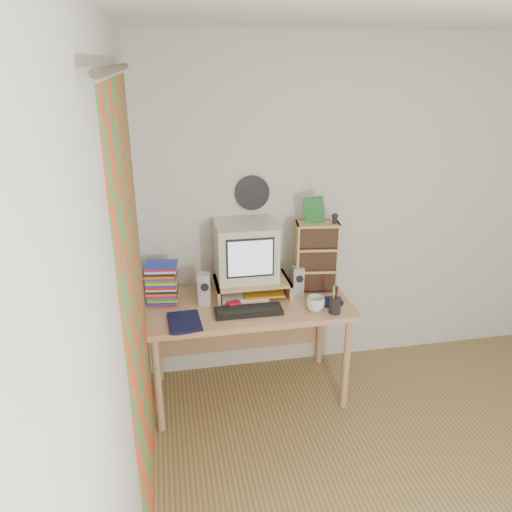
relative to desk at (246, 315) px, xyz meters
name	(u,v)px	position (x,y,z in m)	size (l,w,h in m)	color
back_wall	(372,210)	(1.03, 0.31, 0.63)	(3.50, 3.50, 0.00)	silver
left_wall	(121,362)	(-0.72, -1.44, 0.63)	(3.50, 3.50, 0.00)	silver
curtain	(138,323)	(-0.68, -0.96, 0.53)	(2.20, 2.20, 0.00)	red
wall_disc	(252,193)	(0.10, 0.29, 0.81)	(0.25, 0.25, 0.02)	black
desk	(246,315)	(0.00, 0.00, 0.00)	(1.40, 0.70, 0.75)	tan
monitor_riser	(252,283)	(0.05, 0.04, 0.23)	(0.52, 0.30, 0.12)	tan
crt_monitor	(246,251)	(0.02, 0.09, 0.45)	(0.42, 0.42, 0.39)	beige
speaker_left	(204,289)	(-0.29, -0.03, 0.25)	(0.08, 0.08, 0.22)	silver
speaker_right	(298,281)	(0.37, 0.00, 0.24)	(0.08, 0.08, 0.21)	silver
keyboard	(248,311)	(-0.02, -0.23, 0.15)	(0.45, 0.15, 0.03)	black
dvd_stack	(162,283)	(-0.57, 0.03, 0.28)	(0.21, 0.15, 0.29)	brown
cd_rack	(316,257)	(0.52, 0.05, 0.39)	(0.30, 0.16, 0.51)	tan
mug	(315,304)	(0.42, -0.27, 0.18)	(0.12, 0.12, 0.10)	silver
diary	(168,322)	(-0.55, -0.29, 0.16)	(0.25, 0.19, 0.05)	black
mousepad	(330,302)	(0.56, -0.18, 0.14)	(0.18, 0.18, 0.00)	black
pen_cup	(335,302)	(0.54, -0.33, 0.21)	(0.08, 0.08, 0.16)	black
papers	(251,293)	(0.04, 0.03, 0.16)	(0.32, 0.24, 0.04)	white
red_box	(234,305)	(-0.10, -0.13, 0.16)	(0.09, 0.05, 0.04)	red
game_box	(314,210)	(0.49, 0.06, 0.73)	(0.14, 0.03, 0.18)	#1B5F23
webcam	(335,218)	(0.63, 0.01, 0.68)	(0.04, 0.04, 0.08)	black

